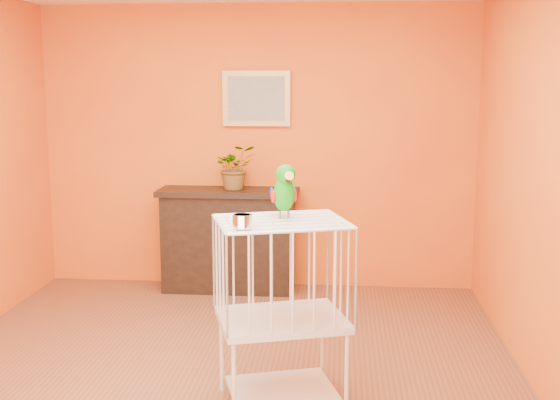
# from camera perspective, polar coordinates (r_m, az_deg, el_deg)

# --- Properties ---
(ground) EXTENTS (4.50, 4.50, 0.00)m
(ground) POSITION_cam_1_polar(r_m,az_deg,el_deg) (4.65, -5.23, -14.54)
(ground) COLOR brown
(ground) RESTS_ON ground
(room_shell) EXTENTS (4.50, 4.50, 4.50)m
(room_shell) POSITION_cam_1_polar(r_m,az_deg,el_deg) (4.26, -5.55, 5.31)
(room_shell) COLOR orange
(room_shell) RESTS_ON ground
(console_cabinet) EXTENTS (1.27, 0.45, 0.94)m
(console_cabinet) POSITION_cam_1_polar(r_m,az_deg,el_deg) (6.45, -4.19, -3.25)
(console_cabinet) COLOR black
(console_cabinet) RESTS_ON ground
(potted_plant) EXTENTS (0.49, 0.51, 0.31)m
(potted_plant) POSITION_cam_1_polar(r_m,az_deg,el_deg) (6.33, -3.66, 2.27)
(potted_plant) COLOR #26722D
(potted_plant) RESTS_ON console_cabinet
(framed_picture) EXTENTS (0.62, 0.04, 0.50)m
(framed_picture) POSITION_cam_1_polar(r_m,az_deg,el_deg) (6.44, -1.94, 8.24)
(framed_picture) COLOR #AB7A3D
(framed_picture) RESTS_ON room_shell
(birdcage) EXTENTS (0.85, 0.75, 1.11)m
(birdcage) POSITION_cam_1_polar(r_m,az_deg,el_deg) (4.15, 0.13, -8.95)
(birdcage) COLOR silver
(birdcage) RESTS_ON ground
(feed_cup) EXTENTS (0.11, 0.11, 0.07)m
(feed_cup) POSITION_cam_1_polar(r_m,az_deg,el_deg) (3.78, -3.07, -1.74)
(feed_cup) COLOR silver
(feed_cup) RESTS_ON birdcage
(parrot) EXTENTS (0.17, 0.29, 0.32)m
(parrot) POSITION_cam_1_polar(r_m,az_deg,el_deg) (4.06, 0.35, 0.78)
(parrot) COLOR #59544C
(parrot) RESTS_ON birdcage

